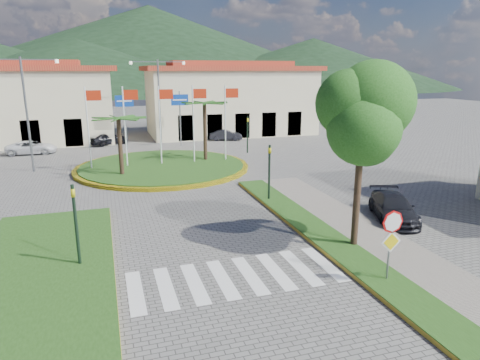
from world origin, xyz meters
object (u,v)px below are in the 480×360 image
object	(u,v)px
deciduous_tree	(362,122)
car_side_right	(393,207)
roundabout_island	(163,166)
stop_sign	(391,235)
car_dark_a	(109,138)
white_van	(32,147)
car_dark_b	(226,135)

from	to	relation	value
deciduous_tree	car_side_right	world-z (taller)	deciduous_tree
roundabout_island	deciduous_tree	size ratio (longest dim) A/B	1.87
roundabout_island	stop_sign	xyz separation A→B (m)	(4.90, -20.04, 1.62)
car_dark_a	car_side_right	xyz separation A→B (m)	(12.74, -26.70, -0.02)
stop_sign	white_van	xyz separation A→B (m)	(-14.95, 29.29, -1.22)
roundabout_island	car_dark_b	world-z (taller)	roundabout_island
roundabout_island	stop_sign	size ratio (longest dim) A/B	4.79
stop_sign	car_dark_a	bearing A→B (deg)	104.72
stop_sign	deciduous_tree	bearing A→B (deg)	78.82
roundabout_island	car_dark_a	size ratio (longest dim) A/B	3.43
stop_sign	car_dark_a	size ratio (longest dim) A/B	0.72
stop_sign	deciduous_tree	world-z (taller)	deciduous_tree
roundabout_island	car_side_right	distance (m)	17.26
white_van	car_dark_a	world-z (taller)	car_dark_a
stop_sign	car_side_right	world-z (taller)	stop_sign
roundabout_island	white_van	distance (m)	13.67
stop_sign	car_dark_a	xyz separation A→B (m)	(-8.44, 32.14, -1.16)
car_dark_a	car_dark_b	distance (m)	11.66
deciduous_tree	car_side_right	size ratio (longest dim) A/B	1.61
white_van	car_side_right	size ratio (longest dim) A/B	0.97
stop_sign	deciduous_tree	size ratio (longest dim) A/B	0.39
deciduous_tree	car_dark_a	bearing A→B (deg)	107.26
roundabout_island	white_van	size ratio (longest dim) A/B	3.10
stop_sign	car_side_right	distance (m)	7.03
car_dark_a	car_dark_b	size ratio (longest dim) A/B	1.10
deciduous_tree	car_dark_b	xyz separation A→B (m)	(2.58, 28.23, -4.62)
car_dark_a	car_dark_b	world-z (taller)	car_dark_a
roundabout_island	white_van	world-z (taller)	roundabout_island
roundabout_island	stop_sign	bearing A→B (deg)	-76.27
stop_sign	white_van	distance (m)	32.90
roundabout_island	car_dark_b	bearing A→B (deg)	54.26
white_van	car_dark_b	bearing A→B (deg)	-82.11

